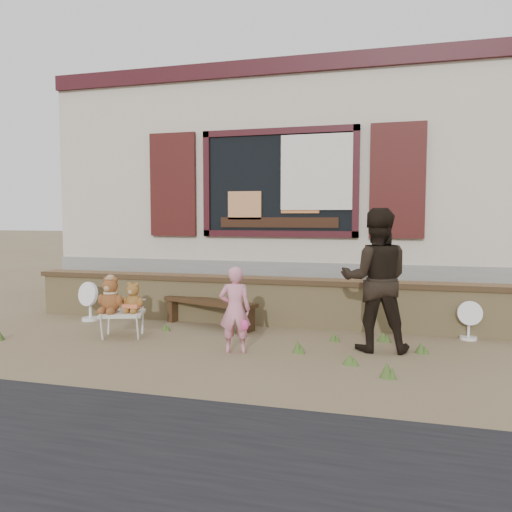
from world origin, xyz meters
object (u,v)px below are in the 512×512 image
(child, at_px, (235,310))
(teddy_bear_left, at_px, (111,294))
(folding_chair, at_px, (123,314))
(teddy_bear_right, at_px, (133,297))
(bench, at_px, (209,307))
(adult, at_px, (376,280))

(child, bearing_deg, teddy_bear_left, -23.76)
(folding_chair, distance_m, teddy_bear_right, 0.26)
(teddy_bear_left, xyz_separation_m, child, (1.73, -0.28, -0.06))
(teddy_bear_right, distance_m, child, 1.51)
(bench, height_order, teddy_bear_left, teddy_bear_left)
(folding_chair, relative_size, adult, 0.39)
(bench, relative_size, teddy_bear_left, 3.21)
(teddy_bear_left, height_order, adult, adult)
(bench, distance_m, teddy_bear_right, 1.10)
(folding_chair, bearing_deg, teddy_bear_right, 0.00)
(teddy_bear_right, bearing_deg, child, -33.20)
(child, bearing_deg, folding_chair, -26.08)
(bench, distance_m, teddy_bear_left, 1.36)
(folding_chair, distance_m, adult, 3.16)
(bench, bearing_deg, teddy_bear_left, -117.98)
(folding_chair, bearing_deg, bench, 25.81)
(adult, bearing_deg, bench, -21.97)
(folding_chair, xyz_separation_m, teddy_bear_left, (-0.13, -0.05, 0.26))
(folding_chair, height_order, teddy_bear_left, teddy_bear_left)
(teddy_bear_right, bearing_deg, adult, -16.19)
(bench, bearing_deg, teddy_bear_right, -112.11)
(folding_chair, bearing_deg, adult, -15.47)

